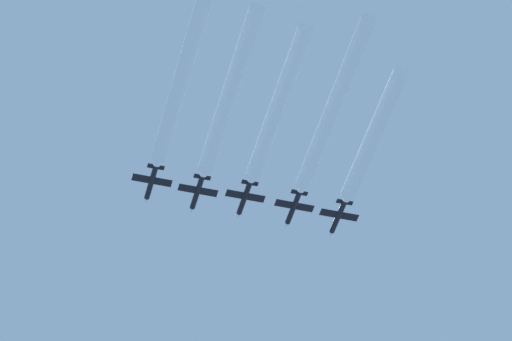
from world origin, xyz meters
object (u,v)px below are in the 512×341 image
(jet_far_left, at_px, (151,183))
(jet_far_right, at_px, (338,217))
(jet_inner_right, at_px, (293,208))
(jet_center, at_px, (244,198))
(jet_inner_left, at_px, (197,193))

(jet_far_left, distance_m, jet_far_right, 37.57)
(jet_far_left, relative_size, jet_far_right, 1.00)
(jet_inner_right, bearing_deg, jet_center, -180.00)
(jet_center, relative_size, jet_inner_right, 1.00)
(jet_inner_left, distance_m, jet_inner_right, 19.25)
(jet_inner_left, bearing_deg, jet_far_left, -177.87)
(jet_far_left, distance_m, jet_inner_left, 9.14)
(jet_inner_left, xyz_separation_m, jet_center, (9.35, -0.25, 0.49))
(jet_inner_right, bearing_deg, jet_far_right, 1.16)
(jet_center, xyz_separation_m, jet_far_right, (19.08, 0.19, -0.41))
(jet_inner_left, xyz_separation_m, jet_far_right, (28.44, -0.06, 0.08))
(jet_far_left, bearing_deg, jet_center, 0.27)
(jet_inner_right, xyz_separation_m, jet_far_right, (9.19, 0.19, -0.16))
(jet_center, bearing_deg, jet_inner_right, 0.00)
(jet_far_left, bearing_deg, jet_inner_left, 2.13)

